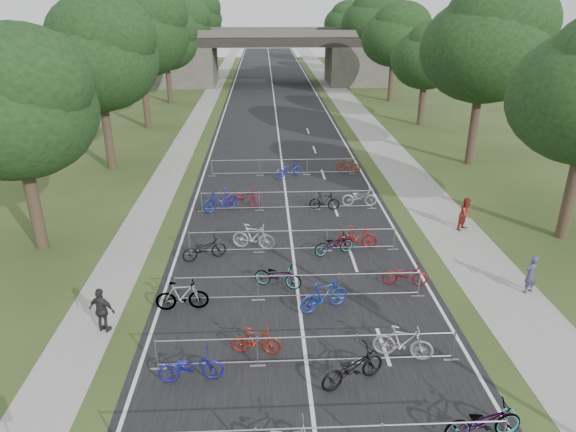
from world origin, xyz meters
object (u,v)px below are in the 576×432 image
pedestrian_a (531,274)px  pedestrian_c (102,311)px  overpass_bridge (272,57)px  pedestrian_b (466,214)px

pedestrian_a → pedestrian_c: (-15.76, -1.80, 0.04)m
pedestrian_c → overpass_bridge: bearing=-78.0°
overpass_bridge → pedestrian_b: overpass_bridge is taller
pedestrian_b → pedestrian_c: 17.28m
pedestrian_b → pedestrian_c: size_ratio=1.00×
overpass_bridge → pedestrian_b: size_ratio=18.85×
overpass_bridge → pedestrian_c: overpass_bridge is taller
overpass_bridge → pedestrian_c: (-6.80, -55.69, -2.71)m
overpass_bridge → pedestrian_b: (8.64, -47.93, -2.71)m
pedestrian_b → pedestrian_c: bearing=171.7°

